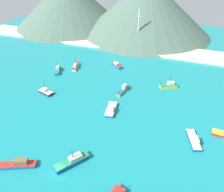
{
  "coord_description": "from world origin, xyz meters",
  "views": [
    {
      "loc": [
        27.44,
        -30.55,
        49.58
      ],
      "look_at": [
        0.67,
        38.63,
        1.3
      ],
      "focal_mm": 34.79,
      "sensor_mm": 36.0,
      "label": 1
    }
  ],
  "objects": [
    {
      "name": "fishing_boat_6",
      "position": [
        -33.84,
        51.75,
        0.92
      ],
      "size": [
        5.97,
        8.75,
        5.18
      ],
      "color": "#1E5BA8",
      "rests_on": "ground"
    },
    {
      "name": "fishing_boat_13",
      "position": [
        -27.66,
        58.98,
        0.85
      ],
      "size": [
        4.58,
        9.61,
        6.54
      ],
      "color": "silver",
      "rests_on": "ground"
    },
    {
      "name": "fishing_boat_7",
      "position": [
        2.15,
        3.81,
        0.91
      ],
      "size": [
        7.92,
        9.86,
        4.92
      ],
      "color": "#14478C",
      "rests_on": "ground"
    },
    {
      "name": "fishing_boat_3",
      "position": [
        -7.87,
        68.03,
        0.82
      ],
      "size": [
        7.16,
        6.33,
        6.36
      ],
      "color": "#1E5BA8",
      "rests_on": "ground"
    },
    {
      "name": "radio_tower",
      "position": [
        -5.05,
        97.25,
        12.15
      ],
      "size": [
        2.38,
        1.91,
        23.82
      ],
      "color": "silver",
      "rests_on": "ground"
    },
    {
      "name": "fishing_boat_10",
      "position": [
        20.95,
        56.49,
        0.96
      ],
      "size": [
        8.17,
        6.12,
        6.81
      ],
      "color": "gold",
      "rests_on": "ground"
    },
    {
      "name": "ground",
      "position": [
        0.0,
        30.0,
        -0.25
      ],
      "size": [
        260.0,
        280.0,
        0.5
      ],
      "color": "teal"
    },
    {
      "name": "fishing_boat_8",
      "position": [
        -27.21,
        32.48,
        0.79
      ],
      "size": [
        7.22,
        4.67,
        6.41
      ],
      "color": "#232328",
      "rests_on": "ground"
    },
    {
      "name": "hill_central",
      "position": [
        -8.59,
        130.46,
        19.16
      ],
      "size": [
        94.38,
        94.38,
        38.31
      ],
      "color": "#4C6656",
      "rests_on": "ground"
    },
    {
      "name": "fishing_boat_12",
      "position": [
        3.15,
        45.81,
        0.85
      ],
      "size": [
        3.4,
        9.39,
        2.67
      ],
      "color": "orange",
      "rests_on": "ground"
    },
    {
      "name": "fishing_boat_2",
      "position": [
        -11.33,
        -2.6,
        0.91
      ],
      "size": [
        10.42,
        6.51,
        2.66
      ],
      "color": "#1E5BA8",
      "rests_on": "ground"
    },
    {
      "name": "hill_west",
      "position": [
        -70.79,
        128.15,
        18.61
      ],
      "size": [
        87.64,
        87.64,
        37.23
      ],
      "color": "#4C6656",
      "rests_on": "ground"
    },
    {
      "name": "beach_strip",
      "position": [
        0.0,
        98.07,
        0.6
      ],
      "size": [
        247.0,
        19.25,
        1.2
      ],
      "primitive_type": "cube",
      "color": "beige",
      "rests_on": "ground"
    },
    {
      "name": "fishing_boat_4",
      "position": [
        3.33,
        30.63,
        0.78
      ],
      "size": [
        4.73,
        9.66,
        4.68
      ],
      "color": "#1E5BA8",
      "rests_on": "ground"
    },
    {
      "name": "fishing_boat_11",
      "position": [
        33.55,
        24.97,
        0.82
      ],
      "size": [
        5.35,
        9.57,
        2.44
      ],
      "color": "#14478C",
      "rests_on": "ground"
    }
  ]
}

